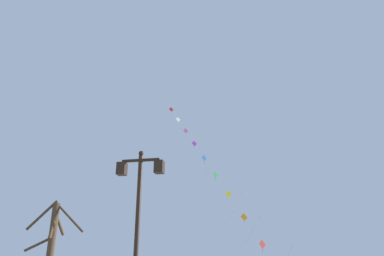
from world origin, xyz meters
The scene contains 3 objects.
twin_lantern_lamp_post centered at (-2.49, 9.71, 3.51)m, with size 1.51×0.28×5.08m.
kite_train centered at (-2.12, 22.49, 7.76)m, with size 9.01×11.04×14.75m.
bare_tree centered at (-6.28, 11.40, 2.11)m, with size 2.10×1.84×3.90m.
Camera 1 is at (1.22, -0.71, 1.75)m, focal length 33.37 mm.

